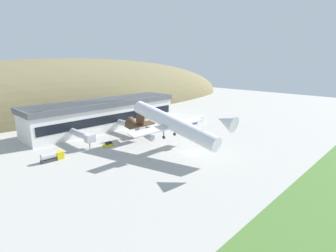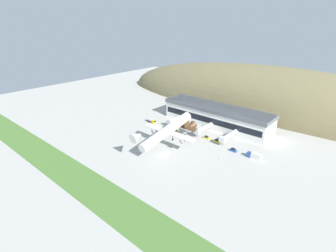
% 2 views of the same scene
% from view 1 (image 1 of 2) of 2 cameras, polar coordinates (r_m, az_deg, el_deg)
% --- Properties ---
extents(ground_plane, '(396.39, 396.39, 0.00)m').
position_cam_1_polar(ground_plane, '(94.30, 5.42, -5.87)').
color(ground_plane, '#ADAAA3').
extents(grass_strip_foreground, '(356.75, 16.72, 0.08)m').
position_cam_1_polar(grass_strip_foreground, '(77.40, 31.43, -12.62)').
color(grass_strip_foreground, '#4C7533').
rests_on(grass_strip_foreground, ground_plane).
extents(hill_backdrop, '(306.59, 75.33, 66.83)m').
position_cam_1_polar(hill_backdrop, '(191.88, -18.99, 3.73)').
color(hill_backdrop, olive).
rests_on(hill_backdrop, ground_plane).
extents(terminal_building, '(74.83, 18.63, 13.63)m').
position_cam_1_polar(terminal_building, '(130.40, -13.60, 2.94)').
color(terminal_building, white).
rests_on(terminal_building, ground_plane).
extents(jetway_0, '(3.38, 15.61, 5.43)m').
position_cam_1_polar(jetway_0, '(106.31, -18.10, -1.95)').
color(jetway_0, silver).
rests_on(jetway_0, ground_plane).
extents(jetway_1, '(3.38, 17.11, 5.43)m').
position_cam_1_polar(jetway_1, '(117.60, -7.97, 0.14)').
color(jetway_1, silver).
rests_on(jetway_1, ground_plane).
extents(jetway_2, '(3.38, 17.05, 5.43)m').
position_cam_1_polar(jetway_2, '(128.64, -1.86, 1.49)').
color(jetway_2, silver).
rests_on(jetway_2, ground_plane).
extents(cargo_airplane, '(34.52, 50.07, 14.50)m').
position_cam_1_polar(cargo_airplane, '(92.83, 0.67, 0.48)').
color(cargo_airplane, silver).
extents(service_car_0, '(3.92, 2.06, 1.68)m').
position_cam_1_polar(service_car_0, '(129.62, 3.13, 0.07)').
color(service_car_0, '#264C99').
rests_on(service_car_0, ground_plane).
extents(service_car_1, '(4.52, 1.96, 1.55)m').
position_cam_1_polar(service_car_1, '(103.64, -12.85, -3.94)').
color(service_car_1, gold).
rests_on(service_car_1, ground_plane).
extents(service_car_2, '(3.96, 1.82, 1.64)m').
position_cam_1_polar(service_car_2, '(118.78, -4.74, -1.28)').
color(service_car_2, gold).
rests_on(service_car_2, ground_plane).
extents(service_car_3, '(4.13, 1.86, 1.57)m').
position_cam_1_polar(service_car_3, '(123.58, -2.35, -0.64)').
color(service_car_3, gold).
rests_on(service_car_3, ground_plane).
extents(fuel_truck, '(7.66, 2.69, 3.31)m').
position_cam_1_polar(fuel_truck, '(138.31, 6.45, 1.27)').
color(fuel_truck, '#264C99').
rests_on(fuel_truck, ground_plane).
extents(box_truck, '(7.31, 2.41, 3.01)m').
position_cam_1_polar(box_truck, '(94.49, -23.91, -6.11)').
color(box_truck, gold).
rests_on(box_truck, ground_plane).
extents(traffic_cone_0, '(0.52, 0.52, 0.58)m').
position_cam_1_polar(traffic_cone_0, '(120.96, 6.96, -1.25)').
color(traffic_cone_0, orange).
rests_on(traffic_cone_0, ground_plane).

